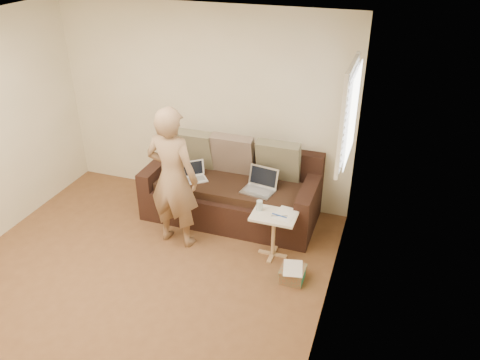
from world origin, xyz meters
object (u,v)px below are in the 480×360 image
(side_table, at_px, (273,235))
(sofa, at_px, (231,188))
(person, at_px, (173,178))
(drinking_glass, at_px, (260,205))
(laptop_white, at_px, (195,180))
(striped_box, at_px, (293,274))
(laptop_silver, at_px, (258,192))

(side_table, bearing_deg, sofa, 139.78)
(person, bearing_deg, drinking_glass, -167.50)
(laptop_white, height_order, side_table, laptop_white)
(drinking_glass, bearing_deg, side_table, -12.35)
(laptop_white, height_order, drinking_glass, drinking_glass)
(drinking_glass, relative_size, striped_box, 0.46)
(side_table, bearing_deg, drinking_glass, 167.65)
(drinking_glass, height_order, striped_box, drinking_glass)
(sofa, relative_size, striped_box, 8.41)
(laptop_silver, xyz_separation_m, person, (-0.84, -0.58, 0.34))
(side_table, xyz_separation_m, drinking_glass, (-0.18, 0.04, 0.34))
(sofa, relative_size, laptop_silver, 5.73)
(laptop_silver, xyz_separation_m, side_table, (0.34, -0.48, -0.24))
(laptop_silver, distance_m, drinking_glass, 0.48)
(person, relative_size, side_table, 3.12)
(laptop_white, distance_m, drinking_glass, 1.11)
(sofa, height_order, striped_box, sofa)
(sofa, xyz_separation_m, laptop_white, (-0.45, -0.12, 0.10))
(side_table, distance_m, drinking_glass, 0.39)
(drinking_glass, bearing_deg, person, -171.97)
(laptop_silver, relative_size, drinking_glass, 3.20)
(drinking_glass, bearing_deg, laptop_white, 155.28)
(laptop_silver, xyz_separation_m, drinking_glass, (0.16, -0.44, 0.09))
(sofa, relative_size, person, 1.27)
(sofa, xyz_separation_m, striped_box, (1.06, -0.99, -0.34))
(side_table, bearing_deg, person, -175.15)
(laptop_silver, bearing_deg, person, -135.75)
(person, xyz_separation_m, drinking_glass, (0.99, 0.14, -0.25))
(person, bearing_deg, laptop_silver, -140.84)
(sofa, xyz_separation_m, drinking_glass, (0.56, -0.58, 0.19))
(drinking_glass, bearing_deg, striped_box, -38.67)
(laptop_white, bearing_deg, striped_box, -69.17)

